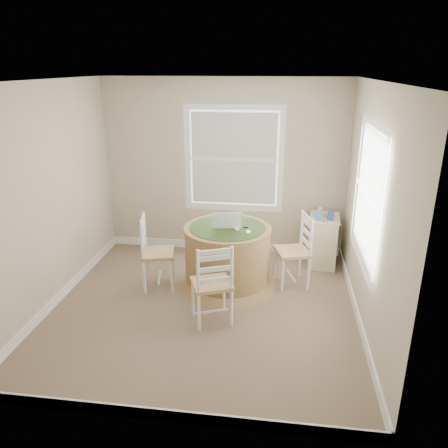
# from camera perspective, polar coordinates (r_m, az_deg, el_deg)

# --- Properties ---
(room) EXTENTS (3.64, 3.64, 2.64)m
(room) POSITION_cam_1_polar(r_m,az_deg,el_deg) (4.94, -0.68, 3.02)
(room) COLOR #806951
(room) RESTS_ON ground
(round_table) EXTENTS (1.30, 1.30, 0.81)m
(round_table) POSITION_cam_1_polar(r_m,az_deg,el_deg) (5.69, 0.47, -3.88)
(round_table) COLOR olive
(round_table) RESTS_ON ground
(chair_left) EXTENTS (0.48, 0.50, 0.95)m
(chair_left) POSITION_cam_1_polar(r_m,az_deg,el_deg) (5.68, -8.62, -3.73)
(chair_left) COLOR white
(chair_left) RESTS_ON ground
(chair_near) EXTENTS (0.54, 0.53, 0.95)m
(chair_near) POSITION_cam_1_polar(r_m,az_deg,el_deg) (4.87, -1.62, -7.75)
(chair_near) COLOR white
(chair_near) RESTS_ON ground
(chair_right) EXTENTS (0.51, 0.52, 0.95)m
(chair_right) POSITION_cam_1_polar(r_m,az_deg,el_deg) (5.73, 8.91, -3.54)
(chair_right) COLOR white
(chair_right) RESTS_ON ground
(laptop) EXTENTS (0.40, 0.37, 0.24)m
(laptop) POSITION_cam_1_polar(r_m,az_deg,el_deg) (5.57, 0.36, -0.01)
(laptop) COLOR white
(laptop) RESTS_ON round_table
(mouse) EXTENTS (0.07, 0.10, 0.03)m
(mouse) POSITION_cam_1_polar(r_m,az_deg,el_deg) (5.47, 1.69, -0.65)
(mouse) COLOR white
(mouse) RESTS_ON round_table
(phone) EXTENTS (0.05, 0.09, 0.02)m
(phone) POSITION_cam_1_polar(r_m,az_deg,el_deg) (5.40, 3.20, -1.05)
(phone) COLOR #B7BABF
(phone) RESTS_ON round_table
(keys) EXTENTS (0.06, 0.05, 0.02)m
(keys) POSITION_cam_1_polar(r_m,az_deg,el_deg) (5.55, 2.84, -0.42)
(keys) COLOR black
(keys) RESTS_ON round_table
(corner_chest) EXTENTS (0.45, 0.58, 0.73)m
(corner_chest) POSITION_cam_1_polar(r_m,az_deg,el_deg) (6.44, 12.76, -2.15)
(corner_chest) COLOR #F5E6B8
(corner_chest) RESTS_ON ground
(tissue_box) EXTENTS (0.13, 0.13, 0.10)m
(tissue_box) POSITION_cam_1_polar(r_m,az_deg,el_deg) (6.18, 12.19, 1.02)
(tissue_box) COLOR #537EBE
(tissue_box) RESTS_ON corner_chest
(box_yellow) EXTENTS (0.16, 0.11, 0.06)m
(box_yellow) POSITION_cam_1_polar(r_m,az_deg,el_deg) (6.34, 13.49, 1.21)
(box_yellow) COLOR #C7CD48
(box_yellow) RESTS_ON corner_chest
(box_blue) EXTENTS (0.09, 0.09, 0.12)m
(box_blue) POSITION_cam_1_polar(r_m,az_deg,el_deg) (6.20, 13.72, 1.07)
(box_blue) COLOR #34429E
(box_blue) RESTS_ON corner_chest
(cup_cream) EXTENTS (0.07, 0.07, 0.09)m
(cup_cream) POSITION_cam_1_polar(r_m,az_deg,el_deg) (6.43, 12.51, 1.71)
(cup_cream) COLOR beige
(cup_cream) RESTS_ON corner_chest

